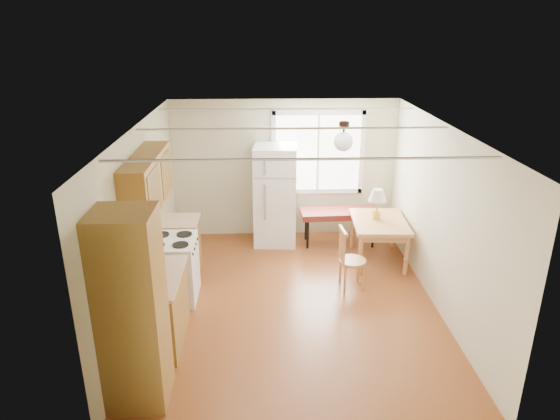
{
  "coord_description": "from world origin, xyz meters",
  "views": [
    {
      "loc": [
        -0.39,
        -6.16,
        3.72
      ],
      "look_at": [
        -0.14,
        0.67,
        1.15
      ],
      "focal_mm": 32.0,
      "sensor_mm": 36.0,
      "label": 1
    }
  ],
  "objects_px": {
    "refrigerator": "(275,195)",
    "bench": "(340,214)",
    "dining_table": "(379,226)",
    "chair": "(347,255)"
  },
  "relations": [
    {
      "from": "bench",
      "to": "dining_table",
      "type": "bearing_deg",
      "value": -55.03
    },
    {
      "from": "dining_table",
      "to": "refrigerator",
      "type": "bearing_deg",
      "value": 156.49
    },
    {
      "from": "bench",
      "to": "dining_table",
      "type": "xyz_separation_m",
      "value": [
        0.54,
        -0.7,
        0.05
      ]
    },
    {
      "from": "refrigerator",
      "to": "dining_table",
      "type": "bearing_deg",
      "value": -22.5
    },
    {
      "from": "refrigerator",
      "to": "bench",
      "type": "height_order",
      "value": "refrigerator"
    },
    {
      "from": "bench",
      "to": "chair",
      "type": "xyz_separation_m",
      "value": [
        -0.12,
        -1.57,
        -0.04
      ]
    },
    {
      "from": "bench",
      "to": "refrigerator",
      "type": "bearing_deg",
      "value": 170.58
    },
    {
      "from": "refrigerator",
      "to": "bench",
      "type": "distance_m",
      "value": 1.18
    },
    {
      "from": "refrigerator",
      "to": "dining_table",
      "type": "relative_size",
      "value": 1.5
    },
    {
      "from": "dining_table",
      "to": "chair",
      "type": "xyz_separation_m",
      "value": [
        -0.67,
        -0.87,
        -0.08
      ]
    }
  ]
}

